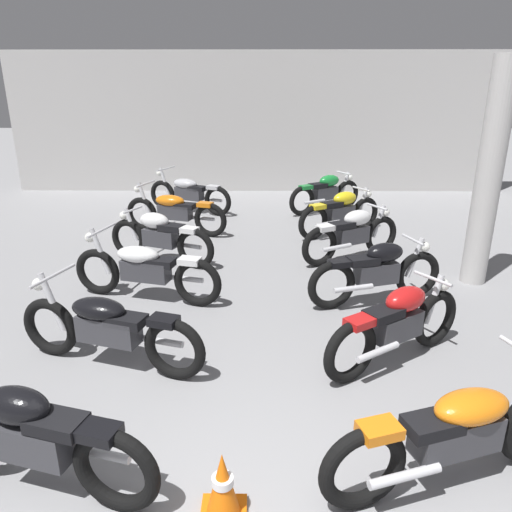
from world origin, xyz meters
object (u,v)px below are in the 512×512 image
at_px(support_pillar, 489,176).
at_px(motorcycle_left_row_2, 145,269).
at_px(motorcycle_right_row_1, 397,323).
at_px(motorcycle_right_row_4, 341,212).
at_px(motorcycle_left_row_3, 160,236).
at_px(motorcycle_left_row_1, 108,327).
at_px(motorcycle_right_row_2, 377,271).
at_px(traffic_cone, 223,487).
at_px(motorcycle_left_row_4, 175,211).
at_px(motorcycle_left_row_5, 189,193).
at_px(motorcycle_right_row_3, 352,233).
at_px(motorcycle_right_row_5, 326,192).
at_px(motorcycle_right_row_0, 458,432).
at_px(motorcycle_left_row_0, 33,437).

height_order(support_pillar, motorcycle_left_row_2, support_pillar).
relative_size(motorcycle_right_row_1, motorcycle_right_row_4, 0.98).
distance_m(support_pillar, motorcycle_left_row_3, 5.05).
distance_m(motorcycle_left_row_1, motorcycle_right_row_2, 3.53).
xyz_separation_m(motorcycle_left_row_1, traffic_cone, (1.34, -1.90, -0.19)).
bearing_deg(motorcycle_left_row_4, motorcycle_right_row_1, -56.08).
height_order(support_pillar, motorcycle_left_row_5, support_pillar).
xyz_separation_m(motorcycle_left_row_5, motorcycle_right_row_3, (3.19, -3.14, 0.01)).
bearing_deg(motorcycle_right_row_5, motorcycle_left_row_2, -122.21).
distance_m(motorcycle_right_row_0, motorcycle_right_row_1, 1.67).
bearing_deg(motorcycle_right_row_5, motorcycle_left_row_5, -179.04).
height_order(motorcycle_left_row_2, motorcycle_right_row_3, motorcycle_left_row_2).
relative_size(motorcycle_left_row_4, motorcycle_right_row_5, 1.21).
relative_size(motorcycle_left_row_1, motorcycle_right_row_2, 1.10).
height_order(motorcycle_left_row_4, motorcycle_right_row_1, motorcycle_left_row_4).
height_order(motorcycle_left_row_5, motorcycle_right_row_1, motorcycle_left_row_5).
bearing_deg(motorcycle_right_row_3, support_pillar, -29.04).
distance_m(motorcycle_left_row_1, motorcycle_right_row_4, 5.68).
xyz_separation_m(motorcycle_left_row_1, motorcycle_left_row_4, (-0.12, 4.79, 0.00)).
distance_m(motorcycle_right_row_1, motorcycle_right_row_2, 1.49).
relative_size(support_pillar, motorcycle_left_row_1, 1.52).
height_order(motorcycle_right_row_2, motorcycle_right_row_5, same).
xyz_separation_m(motorcycle_left_row_2, motorcycle_left_row_4, (-0.13, 3.12, 0.00)).
height_order(motorcycle_right_row_0, motorcycle_right_row_1, motorcycle_right_row_0).
bearing_deg(motorcycle_left_row_2, motorcycle_left_row_1, -90.28).
distance_m(motorcycle_left_row_2, motorcycle_right_row_4, 4.38).
bearing_deg(motorcycle_left_row_1, motorcycle_right_row_4, 56.53).
xyz_separation_m(motorcycle_left_row_3, motorcycle_right_row_2, (3.22, -1.52, 0.00)).
xyz_separation_m(support_pillar, motorcycle_left_row_3, (-4.86, 0.74, -1.14)).
xyz_separation_m(motorcycle_left_row_1, motorcycle_right_row_2, (3.15, 1.60, 0.01)).
bearing_deg(motorcycle_left_row_3, motorcycle_left_row_2, -86.84).
xyz_separation_m(motorcycle_left_row_5, traffic_cone, (1.41, -8.35, -0.19)).
xyz_separation_m(motorcycle_left_row_0, motorcycle_right_row_2, (3.18, 3.26, 0.00)).
relative_size(motorcycle_right_row_3, motorcycle_right_row_5, 1.02).
height_order(support_pillar, motorcycle_left_row_4, support_pillar).
xyz_separation_m(motorcycle_left_row_4, motorcycle_left_row_5, (0.04, 1.67, 0.00)).
distance_m(motorcycle_left_row_5, traffic_cone, 8.47).
relative_size(motorcycle_left_row_4, motorcycle_left_row_5, 1.05).
distance_m(motorcycle_left_row_4, motorcycle_right_row_3, 3.55).
bearing_deg(motorcycle_left_row_5, motorcycle_left_row_4, -91.49).
distance_m(support_pillar, motorcycle_right_row_1, 3.09).
bearing_deg(motorcycle_right_row_5, motorcycle_left_row_1, -115.18).
distance_m(motorcycle_right_row_0, motorcycle_right_row_3, 4.87).
relative_size(motorcycle_left_row_0, traffic_cone, 3.57).
bearing_deg(motorcycle_left_row_5, motorcycle_left_row_3, -89.96).
relative_size(motorcycle_left_row_5, motorcycle_right_row_4, 1.16).
xyz_separation_m(motorcycle_left_row_3, traffic_cone, (1.41, -5.02, -0.20)).
height_order(motorcycle_left_row_3, motorcycle_left_row_4, motorcycle_left_row_4).
relative_size(motorcycle_left_row_0, motorcycle_left_row_4, 0.92).
height_order(motorcycle_left_row_3, motorcycle_right_row_5, same).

